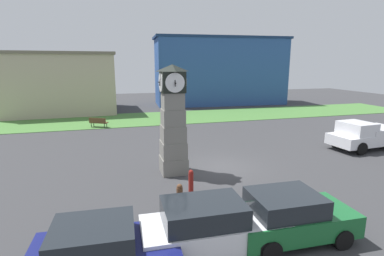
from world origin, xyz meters
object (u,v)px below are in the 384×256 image
at_px(clock_tower, 173,123).
at_px(bollard_far_row, 191,181).
at_px(bollard_near_tower, 169,209).
at_px(bollard_mid_row, 180,196).
at_px(car_by_building, 290,216).
at_px(bench, 98,122).
at_px(car_near_tower, 211,226).
at_px(pickup_truck, 365,135).
at_px(car_navy_sedan, 102,248).

relative_size(clock_tower, bollard_far_row, 5.22).
xyz_separation_m(bollard_near_tower, bollard_mid_row, (0.65, 1.08, -0.07)).
bearing_deg(bollard_far_row, clock_tower, 94.26).
bearing_deg(bollard_far_row, car_by_building, -63.29).
bearing_deg(clock_tower, bench, 107.80).
height_order(car_near_tower, pickup_truck, pickup_truck).
distance_m(car_navy_sedan, bench, 19.72).
distance_m(clock_tower, car_navy_sedan, 8.08).
relative_size(pickup_truck, bench, 3.01).
bearing_deg(clock_tower, car_navy_sedan, -116.30).
bearing_deg(bollard_near_tower, pickup_truck, 22.27).
xyz_separation_m(bollard_mid_row, bollard_far_row, (0.79, 1.20, 0.04)).
xyz_separation_m(clock_tower, bench, (-4.07, 12.67, -2.12)).
bearing_deg(clock_tower, car_by_building, -71.40).
relative_size(car_by_building, pickup_truck, 0.79).
bearing_deg(car_by_building, bollard_mid_row, 133.86).
distance_m(car_navy_sedan, pickup_truck, 18.53).
bearing_deg(pickup_truck, clock_tower, -175.87).
bearing_deg(bollard_far_row, bench, 105.53).
distance_m(bollard_far_row, pickup_truck, 13.54).
bearing_deg(car_navy_sedan, pickup_truck, 25.56).
bearing_deg(bollard_far_row, car_near_tower, -97.31).
xyz_separation_m(car_navy_sedan, bench, (-0.59, 19.71, -0.22)).
distance_m(car_near_tower, pickup_truck, 15.66).
bearing_deg(bollard_near_tower, car_near_tower, -64.34).
height_order(bollard_far_row, pickup_truck, pickup_truck).
distance_m(bollard_near_tower, bollard_far_row, 2.70).
xyz_separation_m(car_by_building, bench, (-6.41, 19.61, -0.28)).
xyz_separation_m(bollard_far_row, pickup_truck, (13.04, 3.65, 0.39)).
relative_size(bollard_mid_row, car_by_building, 0.25).
distance_m(bollard_far_row, car_by_building, 4.76).
xyz_separation_m(car_by_building, pickup_truck, (10.90, 7.90, 0.13)).
xyz_separation_m(car_near_tower, car_by_building, (2.67, -0.07, -0.01)).
height_order(bollard_near_tower, bollard_mid_row, bollard_near_tower).
xyz_separation_m(clock_tower, bollard_far_row, (0.20, -2.70, -2.11)).
xyz_separation_m(bollard_mid_row, car_near_tower, (0.26, -2.97, 0.31)).
height_order(clock_tower, car_by_building, clock_tower).
relative_size(clock_tower, car_by_building, 1.40).
bearing_deg(car_near_tower, bench, 100.83).
bearing_deg(bollard_mid_row, car_near_tower, -85.01).
relative_size(bollard_mid_row, pickup_truck, 0.20).
bearing_deg(pickup_truck, car_by_building, -144.08).
distance_m(car_by_building, bench, 20.63).
bearing_deg(car_by_building, bollard_near_tower, 151.20).
xyz_separation_m(bollard_near_tower, bench, (-2.83, 17.65, -0.04)).
relative_size(car_navy_sedan, pickup_truck, 0.80).
xyz_separation_m(bollard_mid_row, pickup_truck, (13.83, 4.85, 0.43)).
bearing_deg(car_near_tower, clock_tower, 87.22).
bearing_deg(car_near_tower, car_navy_sedan, -176.86).
bearing_deg(car_navy_sedan, bollard_near_tower, 42.73).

